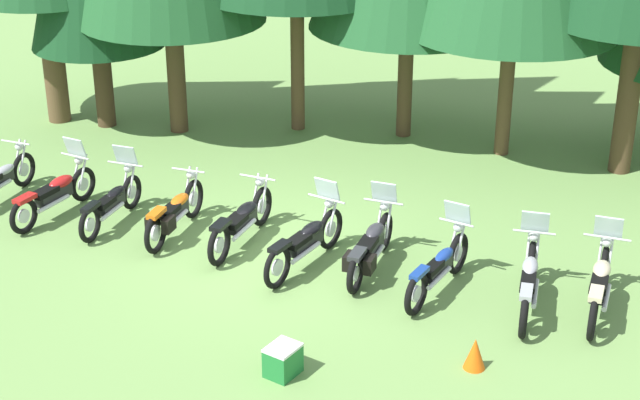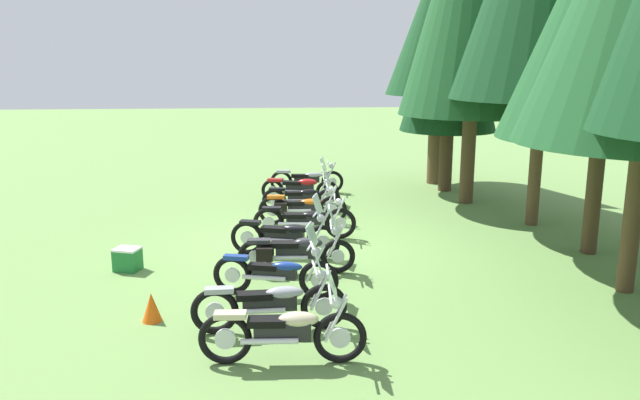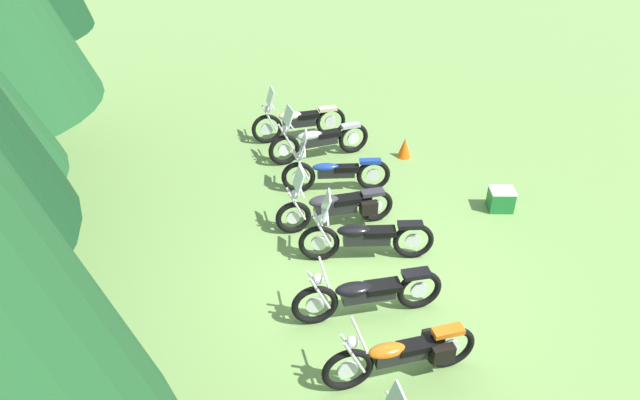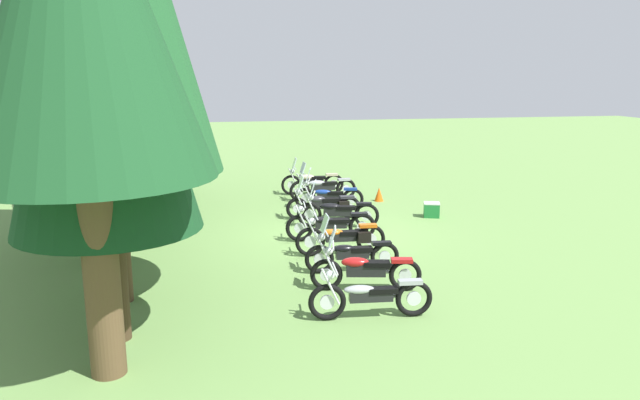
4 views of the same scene
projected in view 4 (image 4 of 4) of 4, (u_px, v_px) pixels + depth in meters
ground_plane at (335, 234)px, 16.40m from camera, size 80.00×80.00×0.00m
motorcycle_0 at (370, 296)px, 10.69m from camera, size 0.66×2.30×1.00m
motorcycle_1 at (364, 269)px, 12.06m from camera, size 0.77×2.27×1.35m
motorcycle_2 at (351, 253)px, 13.20m from camera, size 0.73×2.17×1.34m
motorcycle_3 at (343, 237)px, 14.46m from camera, size 0.65×2.26×1.02m
motorcycle_4 at (330, 224)px, 15.69m from camera, size 0.70×2.42×1.02m
motorcycle_5 at (337, 211)px, 17.06m from camera, size 0.91×2.34×1.38m
motorcycle_6 at (324, 204)px, 18.07m from camera, size 0.70×2.32×1.35m
motorcycle_7 at (328, 196)px, 19.33m from camera, size 0.80×2.24×1.37m
motorcycle_8 at (322, 187)px, 20.73m from camera, size 0.68×2.42×1.38m
motorcycle_9 at (312, 181)px, 21.72m from camera, size 0.74×2.34×1.38m
pine_tree_1 at (97, 49)px, 8.95m from camera, size 2.99×2.99×7.65m
pine_tree_4 at (85, 39)px, 15.05m from camera, size 4.29×4.29×8.04m
pine_tree_5 at (116, 28)px, 17.22m from camera, size 4.40×4.40×8.71m
pine_tree_6 at (133, 6)px, 19.47m from camera, size 3.68×3.68×10.07m
pine_tree_7 at (97, 37)px, 20.83m from camera, size 4.47×4.47×9.32m
picnic_cooler at (432, 210)px, 18.33m from camera, size 0.53×0.58×0.46m
traffic_cone at (379, 194)px, 20.63m from camera, size 0.32×0.32×0.48m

